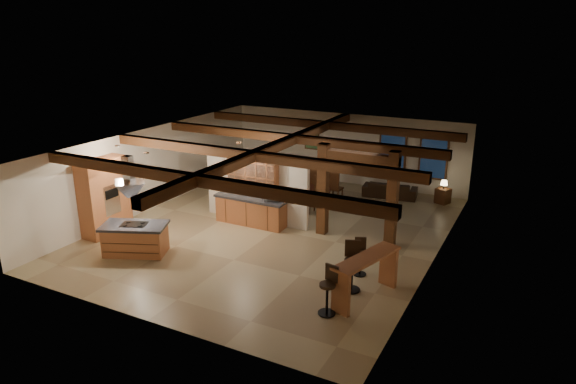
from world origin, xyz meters
name	(u,v)px	position (x,y,z in m)	size (l,w,h in m)	color
ground	(276,230)	(0.00, 0.00, 0.00)	(12.00, 12.00, 0.00)	tan
room_walls	(276,177)	(0.00, 0.00, 1.78)	(12.00, 12.00, 12.00)	silver
ceiling_beams	(275,147)	(0.00, 0.00, 2.76)	(10.00, 12.00, 0.28)	#3F220F
timber_posts	(357,184)	(2.50, 0.50, 1.76)	(2.50, 0.30, 2.90)	#3F220F
partition_wall	(257,189)	(-1.00, 0.50, 1.10)	(3.80, 0.18, 2.20)	silver
pantry_cabinet	(105,197)	(-4.67, -2.60, 1.20)	(0.67, 1.60, 2.40)	#AC5C37
back_counter	(251,211)	(-1.00, 0.11, 0.48)	(2.50, 0.66, 0.94)	#AC5C37
upper_display_cabinet	(253,169)	(-1.00, 0.31, 1.85)	(1.80, 0.36, 0.95)	#AC5C37
range_hood	(131,195)	(-2.75, -3.39, 1.78)	(1.10, 1.10, 1.40)	silver
back_windows	(413,155)	(2.80, 5.93, 1.50)	(2.70, 0.07, 1.70)	#3F220F
framed_art	(312,139)	(-1.50, 5.94, 1.70)	(0.65, 0.05, 0.85)	#3F220F
recessed_cans	(168,147)	(-2.53, -1.93, 2.87)	(3.16, 2.46, 0.03)	silver
kitchen_island	(135,239)	(-2.75, -3.39, 0.46)	(2.05, 1.61, 0.91)	#AC5C37
dining_table	(307,196)	(-0.21, 2.82, 0.30)	(1.69, 0.94, 0.60)	#3D1A0F
sofa	(390,189)	(2.25, 5.01, 0.30)	(2.03, 0.79, 0.59)	black
microwave	(272,197)	(-0.19, 0.11, 1.07)	(0.48, 0.32, 0.27)	silver
bar_counter	(366,271)	(3.99, -2.82, 0.75)	(1.12, 2.17, 1.11)	#AC5C37
side_table	(443,196)	(4.21, 5.20, 0.28)	(0.45, 0.45, 0.56)	#3F220F
table_lamp	(444,183)	(4.21, 5.20, 0.78)	(0.27, 0.27, 0.32)	black
bar_stool_a	(328,290)	(3.45, -3.84, 0.59)	(0.41, 0.43, 1.16)	black
bar_stool_b	(352,266)	(3.54, -2.55, 0.65)	(0.48, 0.49, 1.27)	black
bar_stool_c	(360,256)	(3.44, -1.66, 0.51)	(0.38, 0.39, 1.01)	black
dining_chairs	(308,186)	(-0.21, 2.82, 0.67)	(2.11, 2.11, 1.33)	#3F220F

